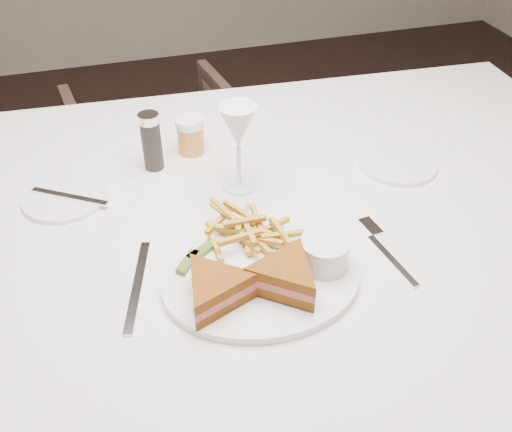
{
  "coord_description": "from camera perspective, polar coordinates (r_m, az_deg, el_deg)",
  "views": [
    {
      "loc": [
        -0.16,
        -0.86,
        1.41
      ],
      "look_at": [
        0.06,
        -0.13,
        0.8
      ],
      "focal_mm": 40.0,
      "sensor_mm": 36.0,
      "label": 1
    }
  ],
  "objects": [
    {
      "name": "table",
      "position": [
        1.31,
        -0.64,
        -13.36
      ],
      "size": [
        1.69,
        1.18,
        0.75
      ],
      "primitive_type": "cube",
      "rotation": [
        0.0,
        0.0,
        -0.06
      ],
      "color": "silver",
      "rests_on": "ground"
    },
    {
      "name": "chair_far",
      "position": [
        2.09,
        -9.34,
        5.77
      ],
      "size": [
        0.63,
        0.6,
        0.58
      ],
      "primitive_type": "imported",
      "rotation": [
        0.0,
        0.0,
        3.28
      ],
      "color": "#48352C",
      "rests_on": "ground"
    },
    {
      "name": "table_setting",
      "position": [
        0.97,
        -1.07,
        -1.01
      ],
      "size": [
        0.83,
        0.63,
        0.18
      ],
      "color": "white",
      "rests_on": "table"
    },
    {
      "name": "ground",
      "position": [
        1.65,
        -3.52,
        -19.86
      ],
      "size": [
        5.0,
        5.0,
        0.0
      ],
      "primitive_type": "plane",
      "color": "black",
      "rests_on": "ground"
    }
  ]
}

